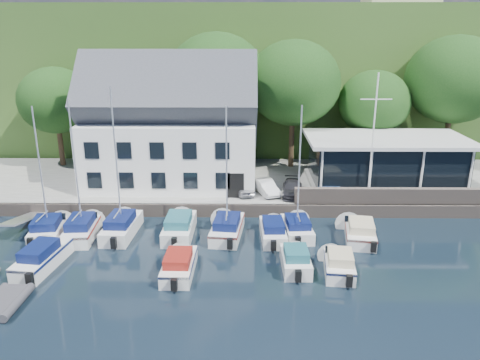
{
  "coord_description": "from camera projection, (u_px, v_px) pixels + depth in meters",
  "views": [
    {
      "loc": [
        -0.76,
        -22.0,
        13.64
      ],
      "look_at": [
        -1.12,
        9.0,
        3.59
      ],
      "focal_mm": 35.0,
      "sensor_mm": 36.0,
      "label": 1
    }
  ],
  "objects": [
    {
      "name": "boat_r1_4",
      "position": [
        227.0,
        173.0,
        30.91
      ],
      "size": [
        2.77,
        6.57,
        9.14
      ],
      "primitive_type": null,
      "rotation": [
        0.0,
        0.0,
        -0.11
      ],
      "color": "silver",
      "rests_on": "ground"
    },
    {
      "name": "boat_r2_4",
      "position": [
        339.0,
        262.0,
        27.25
      ],
      "size": [
        2.32,
        5.1,
        1.39
      ],
      "primitive_type": null,
      "rotation": [
        0.0,
        0.0,
        -0.11
      ],
      "color": "silver",
      "rests_on": "ground"
    },
    {
      "name": "boat_r1_7",
      "position": [
        360.0,
        230.0,
        31.57
      ],
      "size": [
        2.94,
        6.16,
        1.4
      ],
      "primitive_type": null,
      "rotation": [
        0.0,
        0.0,
        -0.15
      ],
      "color": "silver",
      "rests_on": "ground"
    },
    {
      "name": "tree_1",
      "position": [
        121.0,
        114.0,
        43.62
      ],
      "size": [
        7.44,
        7.44,
        10.17
      ],
      "primitive_type": null,
      "color": "black",
      "rests_on": "quay"
    },
    {
      "name": "flagpole",
      "position": [
        373.0,
        138.0,
        35.11
      ],
      "size": [
        2.32,
        0.2,
        9.65
      ],
      "primitive_type": null,
      "color": "white",
      "rests_on": "quay"
    },
    {
      "name": "quay",
      "position": [
        254.0,
        184.0,
        41.62
      ],
      "size": [
        60.0,
        13.0,
        1.0
      ],
      "primitive_type": "cube",
      "color": "gray",
      "rests_on": "ground"
    },
    {
      "name": "harbor_building",
      "position": [
        171.0,
        132.0,
        39.25
      ],
      "size": [
        14.4,
        8.2,
        8.7
      ],
      "primitive_type": null,
      "color": "white",
      "rests_on": "quay"
    },
    {
      "name": "boat_r1_1",
      "position": [
        76.0,
        173.0,
        30.77
      ],
      "size": [
        2.43,
        6.44,
        9.23
      ],
      "primitive_type": null,
      "rotation": [
        0.0,
        0.0,
        0.07
      ],
      "color": "silver",
      "rests_on": "ground"
    },
    {
      "name": "quay_face",
      "position": [
        255.0,
        211.0,
        35.44
      ],
      "size": [
        60.0,
        0.3,
        1.0
      ],
      "primitive_type": "cube",
      "color": "#5E524B",
      "rests_on": "ground"
    },
    {
      "name": "boat_r2_0",
      "position": [
        42.0,
        255.0,
        27.85
      ],
      "size": [
        2.64,
        6.73,
        1.56
      ],
      "primitive_type": null,
      "rotation": [
        0.0,
        0.0,
        -0.13
      ],
      "color": "silver",
      "rests_on": "ground"
    },
    {
      "name": "tree_3",
      "position": [
        293.0,
        105.0,
        43.34
      ],
      "size": [
        8.65,
        8.65,
        11.82
      ],
      "primitive_type": null,
      "color": "black",
      "rests_on": "quay"
    },
    {
      "name": "car_blue",
      "position": [
        329.0,
        185.0,
        37.78
      ],
      "size": [
        1.93,
        3.86,
        1.27
      ],
      "primitive_type": "imported",
      "rotation": [
        0.0,
        0.0,
        -0.13
      ],
      "color": "#305993",
      "rests_on": "quay"
    },
    {
      "name": "boat_r1_5",
      "position": [
        273.0,
        229.0,
        31.75
      ],
      "size": [
        1.97,
        5.86,
        1.38
      ],
      "primitive_type": null,
      "rotation": [
        0.0,
        0.0,
        0.04
      ],
      "color": "silver",
      "rests_on": "ground"
    },
    {
      "name": "boat_r1_3",
      "position": [
        179.0,
        224.0,
        32.26
      ],
      "size": [
        2.14,
        6.63,
        1.54
      ],
      "primitive_type": null,
      "rotation": [
        0.0,
        0.0,
        -0.01
      ],
      "color": "silver",
      "rests_on": "ground"
    },
    {
      "name": "field_patch",
      "position": [
        293.0,
        15.0,
        86.64
      ],
      "size": [
        50.0,
        30.0,
        0.3
      ],
      "primitive_type": "cube",
      "color": "#576834",
      "rests_on": "hillside"
    },
    {
      "name": "boat_r1_2",
      "position": [
        117.0,
        170.0,
        31.08
      ],
      "size": [
        2.33,
        6.81,
        9.45
      ],
      "primitive_type": null,
      "rotation": [
        0.0,
        0.0,
        -0.05
      ],
      "color": "silver",
      "rests_on": "ground"
    },
    {
      "name": "dinghy_1",
      "position": [
        4.0,
        301.0,
        23.92
      ],
      "size": [
        1.98,
        3.24,
        0.75
      ],
      "primitive_type": null,
      "rotation": [
        0.0,
        0.0,
        -0.02
      ],
      "color": "#38373D",
      "rests_on": "ground"
    },
    {
      "name": "tree_5",
      "position": [
        451.0,
        102.0,
        43.69
      ],
      "size": [
        8.93,
        8.93,
        12.2
      ],
      "primitive_type": null,
      "color": "black",
      "rests_on": "quay"
    },
    {
      "name": "hillside",
      "position": [
        250.0,
        63.0,
        81.64
      ],
      "size": [
        160.0,
        75.0,
        16.0
      ],
      "primitive_type": "cube",
      "color": "#2D4D1D",
      "rests_on": "ground"
    },
    {
      "name": "boat_r1_0",
      "position": [
        41.0,
        173.0,
        30.62
      ],
      "size": [
        2.91,
        5.81,
        9.24
      ],
      "primitive_type": null,
      "rotation": [
        0.0,
        0.0,
        0.15
      ],
      "color": "silver",
      "rests_on": "ground"
    },
    {
      "name": "seawall",
      "position": [
        414.0,
        196.0,
        35.34
      ],
      "size": [
        18.0,
        0.5,
        1.2
      ],
      "primitive_type": "cube",
      "color": "#5E524B",
      "rests_on": "quay"
    },
    {
      "name": "boat_r2_3",
      "position": [
        296.0,
        258.0,
        27.7
      ],
      "size": [
        1.85,
        4.78,
        1.4
      ],
      "primitive_type": null,
      "rotation": [
        0.0,
        0.0,
        0.02
      ],
      "color": "silver",
      "rests_on": "ground"
    },
    {
      "name": "tree_0",
      "position": [
        57.0,
        117.0,
        44.12
      ],
      "size": [
        6.86,
        6.86,
        9.37
      ],
      "primitive_type": null,
      "color": "black",
      "rests_on": "quay"
    },
    {
      "name": "ground",
      "position": [
        259.0,
        295.0,
        25.13
      ],
      "size": [
        180.0,
        180.0,
        0.0
      ],
      "primitive_type": "plane",
      "color": "black",
      "rests_on": "ground"
    },
    {
      "name": "boat_r1_6",
      "position": [
        299.0,
        179.0,
        31.22
      ],
      "size": [
        2.36,
        5.75,
        8.2
      ],
      "primitive_type": null,
      "rotation": [
        0.0,
        0.0,
        0.08
      ],
      "color": "silver",
      "rests_on": "ground"
    },
    {
      "name": "club_pavilion",
      "position": [
        385.0,
        161.0,
        39.28
      ],
      "size": [
        13.2,
        7.2,
        4.1
      ],
      "primitive_type": null,
      "color": "black",
      "rests_on": "quay"
    },
    {
      "name": "boat_r2_2",
      "position": [
        179.0,
        263.0,
        27.17
      ],
      "size": [
        1.95,
        5.72,
        1.37
      ],
      "primitive_type": null,
      "rotation": [
        0.0,
        0.0,
        -0.02
      ],
      "color": "silver",
      "rests_on": "ground"
    },
    {
      "name": "tree_4",
      "position": [
        373.0,
        119.0,
        44.02
      ],
      "size": [
        6.65,
        6.65,
        9.09
      ],
      "primitive_type": null,
      "color": "black",
      "rests_on": "quay"
    },
    {
      "name": "car_white",
      "position": [
        266.0,
        187.0,
        37.51
      ],
      "size": [
        2.29,
        3.65,
        1.13
      ],
      "primitive_type": "imported",
      "rotation": [
        0.0,
        0.0,
        0.34
      ],
      "color": "silver",
      "rests_on": "quay"
    },
    {
      "name": "car_dgrey",
      "position": [
        292.0,
        188.0,
        37.19
      ],
      "size": [
        1.93,
        3.92,
        1.1
      ],
      "primitive_type": "imported",
      "rotation": [
        0.0,
        0.0,
        -0.1
      ],
      "color": "#29292D",
      "rests_on": "quay"
    },
    {
      "name": "car_silver",
      "position": [
        243.0,
        186.0,
        37.6
      ],
      "size": [
        2.12,
        3.57,
        1.14
      ],
      "primitive_type": "imported",
      "rotation": [
        0.0,
        0.0,
        0.25
      ],
      "color": "#B1B1B6",
      "rests_on": "quay"
    },
    {
      "name": "tree_2",
      "position": [
        217.0,
        101.0,
        43.33
      ],
      "size": [
        9.11,
        9.11,
        12.45
      ],
      "primitive_type": null,
      "color": "black",
      "rests_on": "quay"
    },
    {
      "name": "gangway",
      "position": [
        28.0,
        226.0,
        33.87
      ],
      "size": [
        1.2,
        6.0,
        1.4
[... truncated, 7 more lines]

